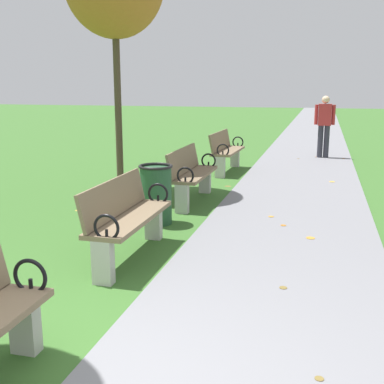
{
  "coord_description": "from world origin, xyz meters",
  "views": [
    {
      "loc": [
        1.56,
        -2.04,
        1.93
      ],
      "look_at": [
        -0.05,
        3.95,
        0.55
      ],
      "focal_mm": 45.37,
      "sensor_mm": 36.0,
      "label": 1
    }
  ],
  "objects_px": {
    "park_bench_4": "(226,150)",
    "trash_bin": "(156,194)",
    "park_bench_3": "(191,173)",
    "park_bench_2": "(126,217)",
    "pedestrian_walking": "(324,123)"
  },
  "relations": [
    {
      "from": "park_bench_4",
      "to": "trash_bin",
      "type": "height_order",
      "value": "park_bench_4"
    },
    {
      "from": "park_bench_3",
      "to": "trash_bin",
      "type": "xyz_separation_m",
      "value": [
        -0.15,
        -1.37,
        -0.06
      ]
    },
    {
      "from": "park_bench_3",
      "to": "pedestrian_walking",
      "type": "distance_m",
      "value": 6.08
    },
    {
      "from": "park_bench_2",
      "to": "trash_bin",
      "type": "bearing_deg",
      "value": 95.91
    },
    {
      "from": "park_bench_2",
      "to": "park_bench_4",
      "type": "height_order",
      "value": "same"
    },
    {
      "from": "park_bench_3",
      "to": "park_bench_4",
      "type": "bearing_deg",
      "value": 90.0
    },
    {
      "from": "park_bench_4",
      "to": "park_bench_3",
      "type": "bearing_deg",
      "value": -90.0
    },
    {
      "from": "park_bench_2",
      "to": "pedestrian_walking",
      "type": "relative_size",
      "value": 0.99
    },
    {
      "from": "pedestrian_walking",
      "to": "park_bench_3",
      "type": "bearing_deg",
      "value": -110.33
    },
    {
      "from": "park_bench_3",
      "to": "trash_bin",
      "type": "distance_m",
      "value": 1.38
    },
    {
      "from": "park_bench_4",
      "to": "trash_bin",
      "type": "xyz_separation_m",
      "value": [
        -0.15,
        -4.34,
        -0.06
      ]
    },
    {
      "from": "park_bench_3",
      "to": "pedestrian_walking",
      "type": "bearing_deg",
      "value": 69.67
    },
    {
      "from": "park_bench_2",
      "to": "trash_bin",
      "type": "xyz_separation_m",
      "value": [
        -0.15,
        1.42,
        -0.06
      ]
    },
    {
      "from": "park_bench_2",
      "to": "park_bench_3",
      "type": "height_order",
      "value": "same"
    },
    {
      "from": "park_bench_4",
      "to": "pedestrian_walking",
      "type": "xyz_separation_m",
      "value": [
        2.1,
        2.71,
        0.44
      ]
    }
  ]
}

